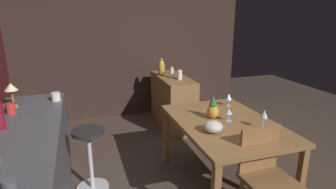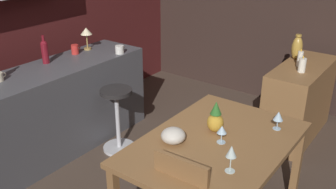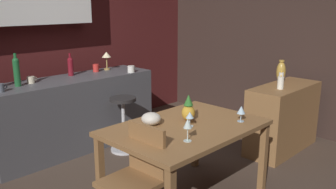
% 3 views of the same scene
% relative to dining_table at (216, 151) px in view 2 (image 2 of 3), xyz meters
% --- Properties ---
extents(wall_kitchen_back, '(5.20, 0.33, 2.60)m').
position_rel_dining_table_xyz_m(wall_kitchen_back, '(-0.07, 2.44, 0.75)').
color(wall_kitchen_back, '#4C1919').
rests_on(wall_kitchen_back, ground_plane).
extents(wall_side_right, '(0.10, 4.40, 2.60)m').
position_rel_dining_table_xyz_m(wall_side_right, '(2.55, 0.66, 0.64)').
color(wall_side_right, '#33231E').
rests_on(wall_side_right, ground_plane).
extents(dining_table, '(1.37, 0.94, 0.74)m').
position_rel_dining_table_xyz_m(dining_table, '(0.00, 0.00, 0.00)').
color(dining_table, olive).
rests_on(dining_table, ground_plane).
extents(kitchen_counter, '(2.10, 0.60, 0.90)m').
position_rel_dining_table_xyz_m(kitchen_counter, '(-0.02, 1.85, -0.21)').
color(kitchen_counter, '#4C4C51').
rests_on(kitchen_counter, ground_plane).
extents(sideboard_cabinet, '(1.10, 0.44, 0.82)m').
position_rel_dining_table_xyz_m(sideboard_cabinet, '(1.75, -0.05, -0.25)').
color(sideboard_cabinet, olive).
rests_on(sideboard_cabinet, ground_plane).
extents(bar_stool, '(0.34, 0.34, 0.68)m').
position_rel_dining_table_xyz_m(bar_stool, '(0.35, 1.33, -0.30)').
color(bar_stool, '#262323').
rests_on(bar_stool, ground_plane).
extents(wine_glass_left, '(0.07, 0.07, 0.19)m').
position_rel_dining_table_xyz_m(wine_glass_left, '(-0.27, -0.25, 0.22)').
color(wine_glass_left, silver).
rests_on(wine_glass_left, dining_table).
extents(wine_glass_right, '(0.07, 0.07, 0.13)m').
position_rel_dining_table_xyz_m(wine_glass_right, '(0.00, -0.04, 0.18)').
color(wine_glass_right, silver).
rests_on(wine_glass_right, dining_table).
extents(wine_glass_center, '(0.07, 0.07, 0.15)m').
position_rel_dining_table_xyz_m(wine_glass_center, '(0.43, -0.28, 0.19)').
color(wine_glass_center, silver).
rests_on(wine_glass_center, dining_table).
extents(pineapple_centerpiece, '(0.12, 0.12, 0.24)m').
position_rel_dining_table_xyz_m(pineapple_centerpiece, '(0.12, 0.08, 0.18)').
color(pineapple_centerpiece, gold).
rests_on(pineapple_centerpiece, dining_table).
extents(fruit_bowl, '(0.17, 0.17, 0.11)m').
position_rel_dining_table_xyz_m(fruit_bowl, '(-0.20, 0.24, 0.14)').
color(fruit_bowl, beige).
rests_on(fruit_bowl, dining_table).
extents(wine_bottle_ruby, '(0.07, 0.07, 0.28)m').
position_rel_dining_table_xyz_m(wine_bottle_ruby, '(0.07, 1.99, 0.37)').
color(wine_bottle_ruby, maroon).
rests_on(wine_bottle_ruby, kitchen_counter).
extents(cup_red, '(0.11, 0.08, 0.10)m').
position_rel_dining_table_xyz_m(cup_red, '(0.44, 1.99, 0.29)').
color(cup_red, red).
rests_on(cup_red, kitchen_counter).
extents(cup_white, '(0.13, 0.09, 0.09)m').
position_rel_dining_table_xyz_m(cup_white, '(0.74, 1.62, 0.28)').
color(cup_white, white).
rests_on(cup_white, kitchen_counter).
extents(counter_lamp, '(0.12, 0.12, 0.25)m').
position_rel_dining_table_xyz_m(counter_lamp, '(0.63, 2.00, 0.43)').
color(counter_lamp, '#A58447').
rests_on(counter_lamp, kitchen_counter).
extents(pillar_candle_tall, '(0.06, 0.06, 0.19)m').
position_rel_dining_table_xyz_m(pillar_candle_tall, '(1.70, -0.01, 0.24)').
color(pillar_candle_tall, white).
rests_on(pillar_candle_tall, sideboard_cabinet).
extents(pillar_candle_short, '(0.07, 0.07, 0.17)m').
position_rel_dining_table_xyz_m(pillar_candle_short, '(1.55, -0.08, 0.23)').
color(pillar_candle_short, white).
rests_on(pillar_candle_short, sideboard_cabinet).
extents(vase_brass, '(0.12, 0.12, 0.28)m').
position_rel_dining_table_xyz_m(vase_brass, '(1.90, 0.10, 0.29)').
color(vase_brass, '#B78C38').
rests_on(vase_brass, sideboard_cabinet).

